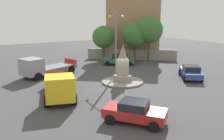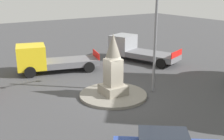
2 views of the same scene
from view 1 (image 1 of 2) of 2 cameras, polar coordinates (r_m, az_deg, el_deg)
The scene contains 14 objects.
ground_plane at distance 23.60m, azimuth 2.54°, elevation -3.04°, with size 80.00×80.00×0.00m, color #424244.
traffic_island at distance 23.58m, azimuth 2.55°, elevation -2.85°, with size 4.12×4.12×0.16m, color gray.
monument at distance 23.17m, azimuth 2.59°, elevation 1.29°, with size 1.39×1.39×3.70m.
streetlamp at distance 25.35m, azimuth 0.94°, elevation 7.86°, with size 2.74×0.28×7.01m.
car_red_passing at distance 14.87m, azimuth 5.50°, elevation -9.95°, with size 4.03×3.68×1.41m.
car_green_far_side at distance 32.02m, azimuth 1.72°, elevation 2.64°, with size 3.82×4.41×1.47m.
car_blue_near_island at distance 26.26m, azimuth 18.50°, elevation -0.41°, with size 4.25×3.80×1.43m.
truck_yellow_parked_left at distance 19.02m, azimuth -12.61°, elevation -4.02°, with size 6.51×3.73×2.21m.
truck_grey_approaching at distance 26.79m, azimuth -16.46°, elevation 0.58°, with size 4.23×6.63×2.17m.
stone_boundary_wall at distance 36.09m, azimuth 4.72°, elevation 3.81°, with size 13.47×0.70×1.57m, color gray.
corner_building at distance 40.90m, azimuth 5.35°, elevation 11.15°, with size 8.38×7.51×10.49m, color #A87A56.
tree_near_wall at distance 35.29m, azimuth -2.07°, elevation 7.95°, with size 3.34×3.34×5.11m.
tree_mid_cluster at distance 34.61m, azimuth 8.99°, elevation 9.57°, with size 3.90×3.90×6.51m.
tree_far_corner at distance 34.71m, azimuth 5.60°, elevation 8.47°, with size 3.78×3.78×5.71m.
Camera 1 is at (-18.95, 12.48, 6.51)m, focal length 37.80 mm.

